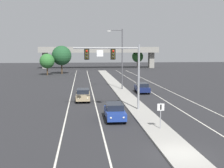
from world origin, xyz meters
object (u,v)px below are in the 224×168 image
car_receding_navy (142,88)px  tree_far_left_c (47,61)px  tree_far_right_c (138,57)px  car_oncoming_tan (83,95)px  street_lamp_median (121,55)px  tree_far_left_b (62,56)px  car_oncoming_blue (115,111)px  overhead_signal_mast (118,63)px  median_sign_post (161,112)px

car_receding_navy → tree_far_left_c: 38.13m
car_receding_navy → tree_far_right_c: bearing=79.5°
car_oncoming_tan → street_lamp_median: bearing=56.5°
tree_far_left_b → tree_far_left_c: bearing=-139.4°
tree_far_left_c → car_oncoming_blue: bearing=-76.2°
street_lamp_median → car_oncoming_tan: 12.62m
overhead_signal_mast → median_sign_post: 9.18m
car_oncoming_blue → car_receding_navy: bearing=69.3°
car_receding_navy → tree_far_left_b: (-14.90, 36.31, 4.28)m
street_lamp_median → car_receding_navy: (2.89, -3.54, -4.97)m
car_receding_navy → tree_far_left_b: size_ratio=0.58×
car_oncoming_tan → car_receding_navy: size_ratio=1.00×
car_receding_navy → median_sign_post: bearing=-97.8°
car_oncoming_blue → tree_far_left_c: (-12.23, 49.86, 2.89)m
median_sign_post → street_lamp_median: bearing=90.1°
median_sign_post → tree_far_right_c: (14.60, 84.13, 2.44)m
car_oncoming_tan → tree_far_right_c: (21.06, 69.53, 3.21)m
tree_far_left_c → car_oncoming_tan: bearing=-76.8°
overhead_signal_mast → car_oncoming_blue: size_ratio=1.62×
street_lamp_median → car_oncoming_blue: (-3.39, -20.18, -4.97)m
car_oncoming_blue → car_receding_navy: 17.79m
tree_far_left_b → car_receding_navy: bearing=-67.7°
street_lamp_median → car_oncoming_tan: (-6.40, -9.67, -4.97)m
median_sign_post → car_oncoming_tan: 15.98m
car_receding_navy → tree_far_left_c: tree_far_left_c is taller
median_sign_post → car_receding_navy: (2.85, 20.73, -0.77)m
car_oncoming_tan → tree_far_left_c: tree_far_left_c is taller
car_receding_navy → tree_far_right_c: 64.56m
median_sign_post → overhead_signal_mast: bearing=108.2°
tree_far_right_c → street_lamp_median: bearing=-103.8°
median_sign_post → street_lamp_median: (-0.05, 24.27, 4.21)m
overhead_signal_mast → tree_far_right_c: (17.22, 76.18, -1.30)m
tree_far_left_b → car_oncoming_tan: bearing=-82.5°
median_sign_post → tree_far_left_b: bearing=101.9°
car_receding_navy → tree_far_left_c: size_ratio=0.79×
street_lamp_median → car_oncoming_blue: bearing=-99.5°
street_lamp_median → car_receding_navy: 6.76m
car_receding_navy → tree_far_right_c: tree_far_right_c is taller
tree_far_left_c → tree_far_left_b: size_ratio=0.73×
car_receding_navy → tree_far_left_b: 39.48m
street_lamp_median → car_receding_navy: bearing=-50.7°
car_oncoming_blue → tree_far_left_b: tree_far_left_b is taller
overhead_signal_mast → street_lamp_median: (2.57, 16.31, 0.46)m
street_lamp_median → car_receding_navy: size_ratio=2.22×
overhead_signal_mast → median_sign_post: bearing=-71.8°
overhead_signal_mast → tree_far_right_c: bearing=77.3°
tree_far_left_c → tree_far_left_b: tree_far_left_b is taller
car_oncoming_blue → tree_far_left_b: size_ratio=0.57×
car_oncoming_tan → car_receding_navy: bearing=33.4°
overhead_signal_mast → tree_far_right_c: 78.11m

